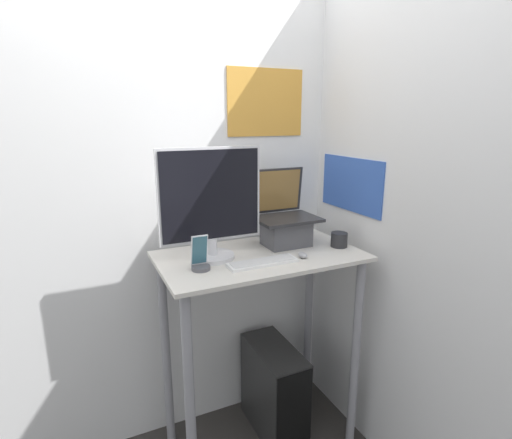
{
  "coord_description": "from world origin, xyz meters",
  "views": [
    {
      "loc": [
        -0.81,
        -1.4,
        1.77
      ],
      "look_at": [
        -0.02,
        0.28,
        1.3
      ],
      "focal_mm": 28.0,
      "sensor_mm": 36.0,
      "label": 1
    }
  ],
  "objects": [
    {
      "name": "keyboard",
      "position": [
        -0.05,
        0.15,
        1.13
      ],
      "size": [
        0.33,
        0.1,
        0.02
      ],
      "color": "white",
      "rests_on": "desk"
    },
    {
      "name": "mug",
      "position": [
        0.43,
        0.22,
        1.16
      ],
      "size": [
        0.09,
        0.09,
        0.08
      ],
      "color": "#262628",
      "rests_on": "desk"
    },
    {
      "name": "mouse",
      "position": [
        0.16,
        0.15,
        1.13
      ],
      "size": [
        0.04,
        0.06,
        0.03
      ],
      "color": "#99999E",
      "rests_on": "desk"
    },
    {
      "name": "desk",
      "position": [
        0.0,
        0.28,
        0.86
      ],
      "size": [
        1.0,
        0.56,
        1.12
      ],
      "color": "beige",
      "rests_on": "ground_plane"
    },
    {
      "name": "monitor",
      "position": [
        -0.23,
        0.33,
        1.37
      ],
      "size": [
        0.49,
        0.21,
        0.53
      ],
      "color": "silver",
      "rests_on": "desk"
    },
    {
      "name": "wall_side_right",
      "position": [
        0.58,
        0.0,
        1.3
      ],
      "size": [
        0.06,
        6.0,
        2.6
      ],
      "color": "silver",
      "rests_on": "ground_plane"
    },
    {
      "name": "wall_back",
      "position": [
        0.0,
        0.65,
        1.3
      ],
      "size": [
        6.0,
        0.06,
        2.6
      ],
      "color": "silver",
      "rests_on": "ground_plane"
    },
    {
      "name": "laptop",
      "position": [
        0.19,
        0.37,
        1.23
      ],
      "size": [
        0.33,
        0.27,
        0.39
      ],
      "color": "#4C4C51",
      "rests_on": "desk"
    },
    {
      "name": "cell_phone",
      "position": [
        -0.33,
        0.21,
        1.16
      ],
      "size": [
        0.08,
        0.08,
        0.16
      ],
      "color": "#4C4C51",
      "rests_on": "desk"
    },
    {
      "name": "computer_tower",
      "position": [
        0.12,
        0.34,
        0.26
      ],
      "size": [
        0.22,
        0.46,
        0.53
      ],
      "color": "black",
      "rests_on": "ground_plane"
    }
  ]
}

